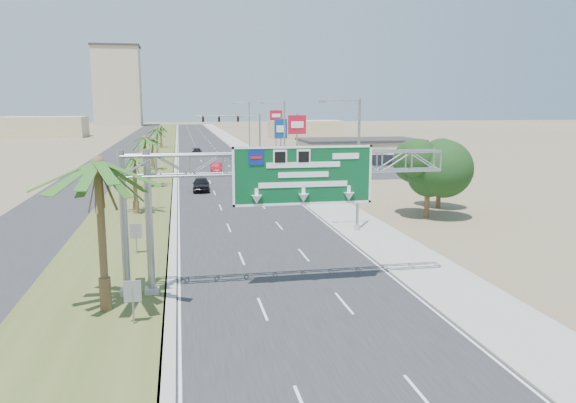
{
  "coord_description": "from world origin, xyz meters",
  "views": [
    {
      "loc": [
        -5.62,
        -17.99,
        9.54
      ],
      "look_at": [
        0.25,
        12.26,
        4.2
      ],
      "focal_mm": 35.0,
      "sensor_mm": 36.0,
      "label": 1
    }
  ],
  "objects_px": {
    "car_right_lane": "(248,162)",
    "pole_sign_red_far": "(276,120)",
    "sign_gantry": "(271,174)",
    "car_mid_lane": "(216,168)",
    "car_left_lane": "(201,184)",
    "pole_sign_red_near": "(297,128)",
    "pole_sign_blue": "(281,131)",
    "palm_near": "(98,164)",
    "signal_mast": "(247,134)",
    "store_building": "(359,153)",
    "car_far": "(197,152)"
  },
  "relations": [
    {
      "from": "signal_mast",
      "to": "pole_sign_red_far",
      "type": "xyz_separation_m",
      "value": [
        6.33,
        9.57,
        2.05
      ]
    },
    {
      "from": "store_building",
      "to": "pole_sign_red_near",
      "type": "bearing_deg",
      "value": -134.28
    },
    {
      "from": "pole_sign_blue",
      "to": "car_left_lane",
      "type": "bearing_deg",
      "value": -119.34
    },
    {
      "from": "sign_gantry",
      "to": "car_mid_lane",
      "type": "xyz_separation_m",
      "value": [
        0.44,
        50.7,
        -5.32
      ]
    },
    {
      "from": "store_building",
      "to": "car_mid_lane",
      "type": "xyz_separation_m",
      "value": [
        -22.62,
        -5.37,
        -1.26
      ]
    },
    {
      "from": "car_left_lane",
      "to": "pole_sign_blue",
      "type": "relative_size",
      "value": 0.6
    },
    {
      "from": "pole_sign_red_far",
      "to": "signal_mast",
      "type": "bearing_deg",
      "value": -123.5
    },
    {
      "from": "pole_sign_red_near",
      "to": "pole_sign_red_far",
      "type": "bearing_deg",
      "value": 85.65
    },
    {
      "from": "palm_near",
      "to": "car_mid_lane",
      "type": "bearing_deg",
      "value": 80.74
    },
    {
      "from": "sign_gantry",
      "to": "pole_sign_red_far",
      "type": "distance_m",
      "value": 72.71
    },
    {
      "from": "store_building",
      "to": "palm_near",
      "type": "bearing_deg",
      "value": -118.28
    },
    {
      "from": "car_right_lane",
      "to": "pole_sign_red_far",
      "type": "xyz_separation_m",
      "value": [
        6.86,
        14.46,
        6.07
      ]
    },
    {
      "from": "signal_mast",
      "to": "pole_sign_blue",
      "type": "distance_m",
      "value": 6.14
    },
    {
      "from": "store_building",
      "to": "car_far",
      "type": "distance_m",
      "value": 33.77
    },
    {
      "from": "car_far",
      "to": "pole_sign_red_near",
      "type": "relative_size",
      "value": 0.53
    },
    {
      "from": "car_mid_lane",
      "to": "car_right_lane",
      "type": "xyz_separation_m",
      "value": [
        5.27,
        6.45,
        0.09
      ]
    },
    {
      "from": "sign_gantry",
      "to": "car_mid_lane",
      "type": "relative_size",
      "value": 3.75
    },
    {
      "from": "signal_mast",
      "to": "pole_sign_red_near",
      "type": "relative_size",
      "value": 1.23
    },
    {
      "from": "car_right_lane",
      "to": "pole_sign_red_far",
      "type": "relative_size",
      "value": 0.68
    },
    {
      "from": "pole_sign_red_near",
      "to": "pole_sign_blue",
      "type": "distance_m",
      "value": 15.21
    },
    {
      "from": "sign_gantry",
      "to": "car_far",
      "type": "bearing_deg",
      "value": 90.88
    },
    {
      "from": "car_far",
      "to": "palm_near",
      "type": "bearing_deg",
      "value": -98.13
    },
    {
      "from": "car_right_lane",
      "to": "car_left_lane",
      "type": "bearing_deg",
      "value": -102.09
    },
    {
      "from": "pole_sign_red_far",
      "to": "palm_near",
      "type": "bearing_deg",
      "value": -105.73
    },
    {
      "from": "sign_gantry",
      "to": "store_building",
      "type": "xyz_separation_m",
      "value": [
        23.06,
        56.07,
        -4.06
      ]
    },
    {
      "from": "sign_gantry",
      "to": "car_far",
      "type": "height_order",
      "value": "sign_gantry"
    },
    {
      "from": "car_mid_lane",
      "to": "car_far",
      "type": "xyz_separation_m",
      "value": [
        -1.66,
        28.8,
        -0.09
      ]
    },
    {
      "from": "car_left_lane",
      "to": "car_mid_lane",
      "type": "bearing_deg",
      "value": 82.59
    },
    {
      "from": "sign_gantry",
      "to": "car_left_lane",
      "type": "relative_size",
      "value": 3.69
    },
    {
      "from": "palm_near",
      "to": "store_building",
      "type": "bearing_deg",
      "value": 61.72
    },
    {
      "from": "signal_mast",
      "to": "car_right_lane",
      "type": "bearing_deg",
      "value": -96.16
    },
    {
      "from": "signal_mast",
      "to": "pole_sign_blue",
      "type": "height_order",
      "value": "signal_mast"
    },
    {
      "from": "signal_mast",
      "to": "car_right_lane",
      "type": "xyz_separation_m",
      "value": [
        -0.53,
        -4.9,
        -4.02
      ]
    },
    {
      "from": "signal_mast",
      "to": "pole_sign_red_near",
      "type": "bearing_deg",
      "value": -77.61
    },
    {
      "from": "car_far",
      "to": "pole_sign_red_far",
      "type": "xyz_separation_m",
      "value": [
        13.79,
        -7.89,
        6.25
      ]
    },
    {
      "from": "palm_near",
      "to": "pole_sign_red_near",
      "type": "height_order",
      "value": "pole_sign_red_near"
    },
    {
      "from": "car_left_lane",
      "to": "pole_sign_red_far",
      "type": "bearing_deg",
      "value": 70.34
    },
    {
      "from": "pole_sign_blue",
      "to": "pole_sign_red_far",
      "type": "height_order",
      "value": "pole_sign_red_far"
    },
    {
      "from": "signal_mast",
      "to": "car_mid_lane",
      "type": "relative_size",
      "value": 2.3
    },
    {
      "from": "pole_sign_red_near",
      "to": "sign_gantry",
      "type": "bearing_deg",
      "value": -103.57
    },
    {
      "from": "sign_gantry",
      "to": "car_left_lane",
      "type": "xyz_separation_m",
      "value": [
        -2.29,
        34.58,
        -5.28
      ]
    },
    {
      "from": "sign_gantry",
      "to": "car_right_lane",
      "type": "distance_m",
      "value": 57.67
    },
    {
      "from": "car_right_lane",
      "to": "store_building",
      "type": "bearing_deg",
      "value": 3.88
    },
    {
      "from": "palm_near",
      "to": "car_left_lane",
      "type": "distance_m",
      "value": 37.48
    },
    {
      "from": "car_left_lane",
      "to": "car_mid_lane",
      "type": "xyz_separation_m",
      "value": [
        2.73,
        16.13,
        -0.04
      ]
    },
    {
      "from": "store_building",
      "to": "signal_mast",
      "type": "bearing_deg",
      "value": 160.46
    },
    {
      "from": "car_right_lane",
      "to": "pole_sign_red_near",
      "type": "relative_size",
      "value": 0.71
    },
    {
      "from": "car_mid_lane",
      "to": "pole_sign_blue",
      "type": "relative_size",
      "value": 0.59
    },
    {
      "from": "pole_sign_red_near",
      "to": "car_far",
      "type": "bearing_deg",
      "value": 107.7
    },
    {
      "from": "sign_gantry",
      "to": "car_mid_lane",
      "type": "distance_m",
      "value": 50.98
    }
  ]
}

